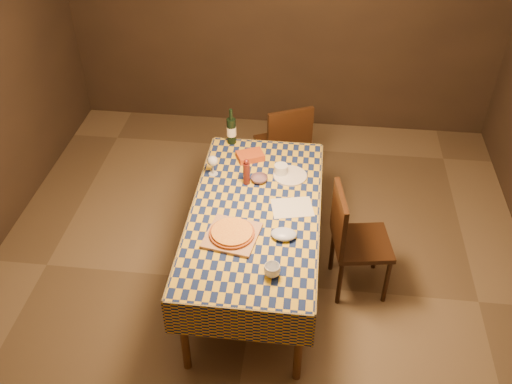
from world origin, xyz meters
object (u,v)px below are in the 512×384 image
at_px(white_plate, 290,176).
at_px(chair_far, 285,143).
at_px(bowl, 259,179).
at_px(pizza, 232,233).
at_px(dining_table, 255,218).
at_px(wine_bottle, 231,130).
at_px(chair_right, 352,237).
at_px(cutting_board, 232,235).

height_order(white_plate, chair_far, chair_far).
bearing_deg(bowl, pizza, -100.28).
distance_m(dining_table, chair_far, 1.29).
bearing_deg(chair_far, white_plate, -83.56).
distance_m(bowl, white_plate, 0.25).
bearing_deg(pizza, dining_table, 66.93).
bearing_deg(wine_bottle, chair_far, 43.89).
xyz_separation_m(wine_bottle, chair_far, (0.43, 0.41, -0.37)).
distance_m(dining_table, white_plate, 0.50).
xyz_separation_m(dining_table, chair_right, (0.72, 0.07, -0.17)).
height_order(wine_bottle, white_plate, wine_bottle).
relative_size(wine_bottle, chair_far, 0.34).
height_order(chair_far, chair_right, same).
distance_m(cutting_board, bowl, 0.65).
relative_size(bowl, chair_right, 0.14).
relative_size(white_plate, chair_far, 0.28).
relative_size(pizza, white_plate, 1.47).
xyz_separation_m(cutting_board, bowl, (0.12, 0.64, 0.01)).
bearing_deg(dining_table, bowl, 91.46).
height_order(dining_table, chair_right, chair_right).
distance_m(bowl, wine_bottle, 0.60).
relative_size(pizza, chair_far, 0.42).
xyz_separation_m(pizza, chair_far, (0.25, 1.57, -0.28)).
bearing_deg(dining_table, chair_far, 84.22).
relative_size(wine_bottle, white_plate, 1.21).
bearing_deg(white_plate, chair_right, -36.29).
bearing_deg(bowl, dining_table, -88.54).
height_order(cutting_board, wine_bottle, wine_bottle).
height_order(pizza, white_plate, pizza).
height_order(bowl, chair_far, chair_far).
height_order(bowl, wine_bottle, wine_bottle).
relative_size(pizza, chair_right, 0.42).
relative_size(dining_table, pizza, 4.77).
relative_size(bowl, wine_bottle, 0.41).
bearing_deg(chair_right, wine_bottle, 142.23).
bearing_deg(white_plate, bowl, -159.50).
bearing_deg(wine_bottle, dining_table, -70.81).
bearing_deg(cutting_board, bowl, 79.72).
height_order(cutting_board, chair_far, chair_far).
relative_size(dining_table, chair_right, 1.98).
height_order(pizza, chair_right, chair_right).
bearing_deg(dining_table, chair_right, 5.31).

